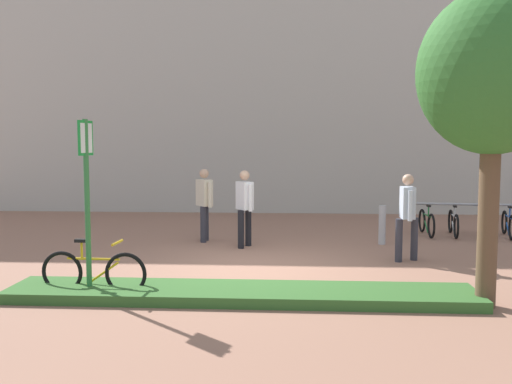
% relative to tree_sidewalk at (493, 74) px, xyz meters
% --- Properties ---
extents(ground_plane, '(60.00, 60.00, 0.00)m').
position_rel_tree_sidewalk_xyz_m(ground_plane, '(-3.42, 2.25, -3.27)').
color(ground_plane, '#936651').
extents(building_facade, '(28.00, 1.20, 10.00)m').
position_rel_tree_sidewalk_xyz_m(building_facade, '(-3.42, 10.92, 1.73)').
color(building_facade, '#B2ADA3').
rests_on(building_facade, ground).
extents(planter_strip, '(7.00, 1.10, 0.16)m').
position_rel_tree_sidewalk_xyz_m(planter_strip, '(-3.52, 0.17, -3.19)').
color(planter_strip, '#336028').
rests_on(planter_strip, ground).
extents(tree_sidewalk, '(2.08, 2.08, 4.45)m').
position_rel_tree_sidewalk_xyz_m(tree_sidewalk, '(0.00, 0.00, 0.00)').
color(tree_sidewalk, brown).
rests_on(tree_sidewalk, ground).
extents(parking_sign_post, '(0.10, 0.36, 2.68)m').
position_rel_tree_sidewalk_xyz_m(parking_sign_post, '(-5.83, 0.17, -1.53)').
color(parking_sign_post, '#2D7238').
rests_on(parking_sign_post, ground).
extents(bike_at_sign, '(1.68, 0.42, 0.86)m').
position_rel_tree_sidewalk_xyz_m(bike_at_sign, '(-5.80, 0.29, -2.92)').
color(bike_at_sign, black).
rests_on(bike_at_sign, ground).
extents(bike_rack_cluster, '(2.65, 1.70, 0.83)m').
position_rel_tree_sidewalk_xyz_m(bike_rack_cluster, '(1.62, 6.09, -2.92)').
color(bike_rack_cluster, '#99999E').
rests_on(bike_rack_cluster, ground).
extents(bollard_steel, '(0.16, 0.16, 0.90)m').
position_rel_tree_sidewalk_xyz_m(bollard_steel, '(-0.68, 4.82, -2.82)').
color(bollard_steel, '#ADADB2').
rests_on(bollard_steel, ground).
extents(person_shirt_blue, '(0.48, 0.61, 1.72)m').
position_rel_tree_sidewalk_xyz_m(person_shirt_blue, '(-0.49, 3.02, -2.29)').
color(person_shirt_blue, '#2D2D38').
rests_on(person_shirt_blue, ground).
extents(person_shirt_white, '(0.44, 0.50, 1.72)m').
position_rel_tree_sidewalk_xyz_m(person_shirt_white, '(-4.81, 4.94, -2.29)').
color(person_shirt_white, '#2D2D38').
rests_on(person_shirt_white, ground).
extents(person_casual_tan, '(0.42, 0.52, 1.72)m').
position_rel_tree_sidewalk_xyz_m(person_casual_tan, '(-3.80, 4.28, -2.29)').
color(person_casual_tan, black).
rests_on(person_casual_tan, ground).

